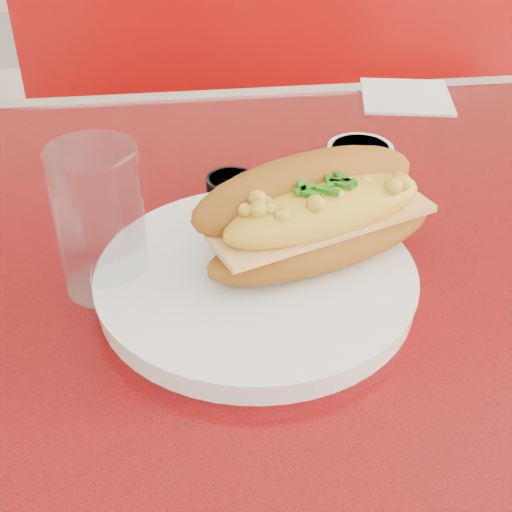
{
  "coord_description": "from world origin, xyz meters",
  "views": [
    {
      "loc": [
        -0.27,
        -0.63,
        1.2
      ],
      "look_at": [
        -0.2,
        -0.08,
        0.81
      ],
      "focal_mm": 50.0,
      "sensor_mm": 36.0,
      "label": 1
    }
  ],
  "objects": [
    {
      "name": "dinner_plate",
      "position": [
        -0.2,
        -0.08,
        0.78
      ],
      "size": [
        0.37,
        0.37,
        0.02
      ],
      "rotation": [
        0.0,
        0.0,
        -0.21
      ],
      "color": "white",
      "rests_on": "diner_table"
    },
    {
      "name": "diner_table",
      "position": [
        0.0,
        0.0,
        0.61
      ],
      "size": [
        1.23,
        0.83,
        0.77
      ],
      "color": "red",
      "rests_on": "ground"
    },
    {
      "name": "sauce_cup_left",
      "position": [
        -0.21,
        0.09,
        0.79
      ],
      "size": [
        0.06,
        0.06,
        0.03
      ],
      "rotation": [
        0.0,
        0.0,
        -0.05
      ],
      "color": "black",
      "rests_on": "diner_table"
    },
    {
      "name": "fork",
      "position": [
        -0.12,
        -0.07,
        0.79
      ],
      "size": [
        0.04,
        0.14,
        0.0
      ],
      "rotation": [
        0.0,
        0.0,
        1.35
      ],
      "color": "silver",
      "rests_on": "dinner_plate"
    },
    {
      "name": "water_tumbler",
      "position": [
        -0.34,
        -0.06,
        0.84
      ],
      "size": [
        0.11,
        0.11,
        0.15
      ],
      "primitive_type": "cylinder",
      "rotation": [
        0.0,
        0.0,
        0.36
      ],
      "color": "silver",
      "rests_on": "diner_table"
    },
    {
      "name": "mac_hoagie",
      "position": [
        -0.14,
        -0.06,
        0.84
      ],
      "size": [
        0.27,
        0.2,
        0.11
      ],
      "rotation": [
        0.0,
        0.0,
        0.36
      ],
      "color": "#9A5C18",
      "rests_on": "dinner_plate"
    },
    {
      "name": "fries_pile",
      "position": [
        -0.15,
        -0.02,
        0.81
      ],
      "size": [
        0.12,
        0.11,
        0.04
      ],
      "primitive_type": null,
      "rotation": [
        0.0,
        0.0,
        -0.0
      ],
      "color": "#C68921",
      "rests_on": "dinner_plate"
    },
    {
      "name": "paper_napkin",
      "position": [
        0.08,
        0.35,
        0.77
      ],
      "size": [
        0.15,
        0.15,
        0.0
      ],
      "primitive_type": "cube",
      "rotation": [
        0.0,
        0.0,
        -0.19
      ],
      "color": "white",
      "rests_on": "diner_table"
    },
    {
      "name": "gravy_ramekin",
      "position": [
        -0.05,
        0.12,
        0.79
      ],
      "size": [
        0.1,
        0.1,
        0.04
      ],
      "rotation": [
        0.0,
        0.0,
        0.28
      ],
      "color": "white",
      "rests_on": "diner_table"
    },
    {
      "name": "booth_bench_far",
      "position": [
        0.0,
        0.81,
        0.29
      ],
      "size": [
        1.2,
        0.51,
        0.9
      ],
      "color": "#910A09",
      "rests_on": "ground"
    }
  ]
}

